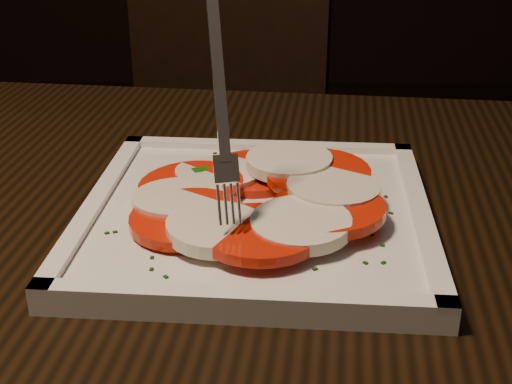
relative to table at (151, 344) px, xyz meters
The scene contains 5 objects.
table is the anchor object (origin of this frame).
chair 0.88m from the table, 90.37° to the left, with size 0.51×0.51×0.93m.
plate 0.14m from the table, 18.39° to the left, with size 0.28×0.28×0.01m, color silver.
caprese_salad 0.16m from the table, 18.40° to the left, with size 0.22×0.23×0.03m.
fork 0.22m from the table, ahead, with size 0.03×0.07×0.15m, color white, non-canonical shape.
Camera 1 is at (0.35, -0.42, 1.02)m, focal length 50.00 mm.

